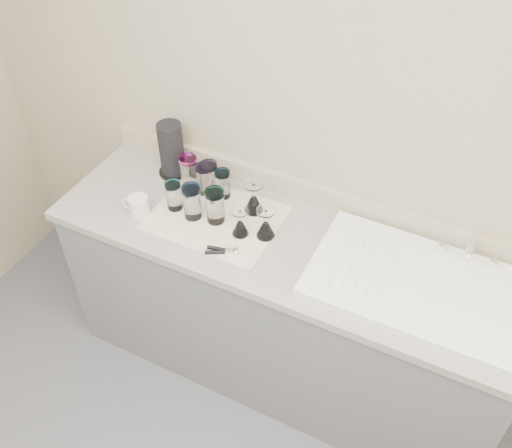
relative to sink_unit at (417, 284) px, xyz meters
The scene contains 17 objects.
room_envelope 1.47m from the sink_unit, 114.66° to the right, with size 3.54×3.50×2.52m.
counter_unit 0.72m from the sink_unit, behind, with size 2.06×0.62×0.90m.
sink_unit is the anchor object (origin of this frame).
dish_towel 0.89m from the sink_unit, behind, with size 0.55×0.42×0.01m, color white.
tumbler_teal 1.11m from the sink_unit, behind, with size 0.08×0.08×0.16m.
tumbler_cyan 1.01m from the sink_unit, behind, with size 0.08×0.08×0.16m.
tumbler_purple 0.94m from the sink_unit, behind, with size 0.07×0.07×0.14m.
tumbler_magenta 1.08m from the sink_unit, behind, with size 0.07×0.07×0.14m.
tumbler_blue 0.98m from the sink_unit, behind, with size 0.08×0.08×0.16m.
tumbler_lavender 0.88m from the sink_unit, behind, with size 0.08×0.08×0.16m.
tumbler_extra 1.02m from the sink_unit, behind, with size 0.07×0.07×0.15m.
goblet_back_left 0.77m from the sink_unit, behind, with size 0.08×0.08×0.15m.
goblet_front_left 0.75m from the sink_unit, behind, with size 0.07×0.07×0.13m.
goblet_front_right 0.64m from the sink_unit, behind, with size 0.08×0.08×0.14m.
can_opener 0.78m from the sink_unit, 166.79° to the right, with size 0.13×0.08×0.02m.
white_mug 1.21m from the sink_unit, behind, with size 0.13×0.10×0.09m.
paper_towel_roll 1.24m from the sink_unit, behind, with size 0.14×0.14×0.27m.
Camera 1 is at (0.64, -0.35, 2.59)m, focal length 40.00 mm.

